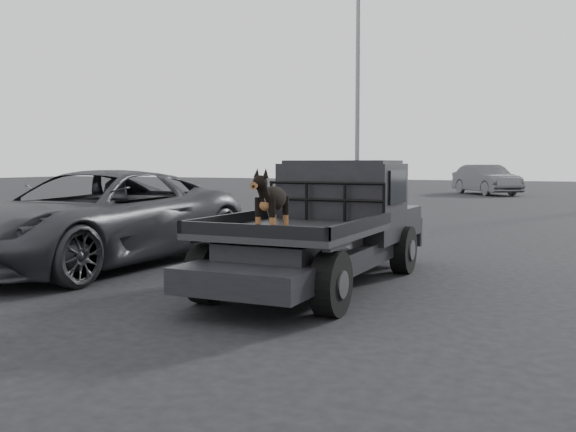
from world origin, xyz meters
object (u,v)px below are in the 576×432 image
at_px(flatbed_ute, 320,254).
at_px(parked_suv, 95,218).
at_px(dog, 272,204).
at_px(distant_car_a, 486,180).
at_px(floodlight_near, 358,10).

height_order(flatbed_ute, parked_suv, parked_suv).
bearing_deg(dog, distant_car_a, 93.29).
bearing_deg(parked_suv, floodlight_near, 94.80).
height_order(flatbed_ute, distant_car_a, distant_car_a).
relative_size(flatbed_ute, distant_car_a, 1.06).
bearing_deg(distant_car_a, floodlight_near, -141.69).
distance_m(dog, parked_suv, 4.74).
relative_size(dog, floodlight_near, 0.05).
xyz_separation_m(dog, parked_suv, (-4.32, 1.89, -0.47)).
xyz_separation_m(dog, floodlight_near, (-5.20, 18.34, 6.59)).
height_order(dog, distant_car_a, distant_car_a).
height_order(dog, floodlight_near, floodlight_near).
bearing_deg(floodlight_near, flatbed_ute, -72.97).
relative_size(parked_suv, distant_car_a, 1.16).
bearing_deg(parked_suv, dog, -21.86).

